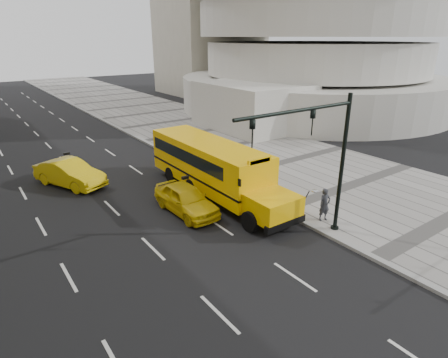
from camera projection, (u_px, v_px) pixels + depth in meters
ground at (130, 203)px, 20.46m from camera, size 140.00×140.00×0.00m
sidewalk_museum at (287, 162)px, 26.96m from camera, size 12.00×140.00×0.15m
curb_museum at (219, 179)px, 23.69m from camera, size 0.30×140.00×0.15m
school_bus at (211, 164)px, 21.25m from camera, size 2.96×11.56×3.19m
taxi_near at (186, 199)px, 19.20m from camera, size 1.88×4.40×1.48m
taxi_far at (70, 173)px, 22.67m from camera, size 3.51×5.05×1.58m
pedestrian at (325, 205)px, 18.01m from camera, size 0.67×0.52×1.63m
traffic_signal at (322, 153)px, 15.32m from camera, size 6.18×0.36×6.40m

